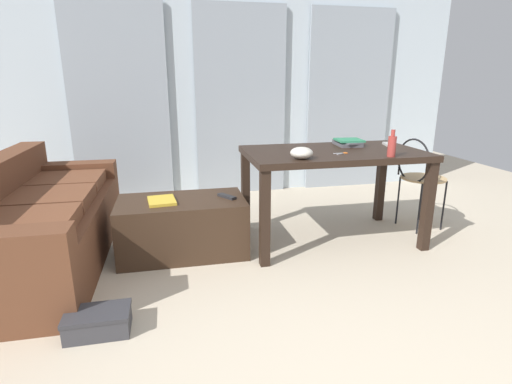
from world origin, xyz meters
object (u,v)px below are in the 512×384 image
object	(u,v)px
bottle_near	(392,146)
tv_remote_on_table	(388,145)
wire_chair	(418,172)
scissors	(343,153)
craft_table	(333,162)
magazine	(162,201)
tv_remote_primary	(227,196)
shoebox	(98,322)
bowl	(302,153)
coffee_table	(183,226)
couch	(39,223)
book_stack	(348,142)

from	to	relation	value
bottle_near	tv_remote_on_table	size ratio (longest dim) A/B	1.11
wire_chair	scissors	distance (m)	0.92
craft_table	magazine	distance (m)	1.40
tv_remote_primary	wire_chair	bearing A→B (deg)	-29.40
tv_remote_primary	shoebox	bearing A→B (deg)	-165.37
craft_table	bowl	size ratio (longest dim) A/B	8.59
tv_remote_on_table	tv_remote_primary	world-z (taller)	tv_remote_on_table
craft_table	magazine	xyz separation A→B (m)	(-1.38, -0.03, -0.23)
coffee_table	bowl	world-z (taller)	bowl
wire_chair	tv_remote_primary	world-z (taller)	wire_chair
couch	tv_remote_on_table	size ratio (longest dim) A/B	10.99
coffee_table	couch	bearing A→B (deg)	177.19
couch	scissors	distance (m)	2.34
tv_remote_primary	magazine	world-z (taller)	same
tv_remote_primary	book_stack	bearing A→B (deg)	-21.38
coffee_table	tv_remote_on_table	world-z (taller)	tv_remote_on_table
couch	coffee_table	xyz separation A→B (m)	(1.04, -0.05, -0.09)
wire_chair	book_stack	size ratio (longest dim) A/B	2.74
tv_remote_primary	bowl	bearing A→B (deg)	-59.22
craft_table	tv_remote_primary	distance (m)	0.91
tv_remote_on_table	scissors	world-z (taller)	tv_remote_on_table
craft_table	tv_remote_primary	bearing A→B (deg)	-178.36
coffee_table	wire_chair	distance (m)	2.13
bowl	shoebox	size ratio (longest dim) A/B	0.48
coffee_table	bottle_near	size ratio (longest dim) A/B	4.86
scissors	craft_table	bearing A→B (deg)	93.93
coffee_table	craft_table	xyz separation A→B (m)	(1.24, 0.00, 0.46)
bowl	magazine	world-z (taller)	bowl
book_stack	tv_remote_primary	xyz separation A→B (m)	(-1.11, -0.23, -0.35)
book_stack	tv_remote_on_table	size ratio (longest dim) A/B	1.68
craft_table	bottle_near	xyz separation A→B (m)	(0.31, -0.34, 0.18)
book_stack	scissors	world-z (taller)	book_stack
book_stack	tv_remote_primary	size ratio (longest dim) A/B	1.75
bottle_near	tv_remote_primary	xyz separation A→B (m)	(-1.20, 0.32, -0.41)
shoebox	couch	bearing A→B (deg)	118.12
couch	shoebox	world-z (taller)	couch
wire_chair	craft_table	bearing A→B (deg)	-173.97
craft_table	tv_remote_on_table	distance (m)	0.58
coffee_table	magazine	xyz separation A→B (m)	(-0.14, -0.03, 0.23)
scissors	bottle_near	bearing A→B (deg)	-33.01
craft_table	book_stack	world-z (taller)	book_stack
wire_chair	magazine	bearing A→B (deg)	-176.87
coffee_table	book_stack	bearing A→B (deg)	8.25
bottle_near	bowl	distance (m)	0.68
craft_table	scissors	size ratio (longest dim) A/B	11.94
craft_table	wire_chair	distance (m)	0.88
craft_table	scissors	bearing A→B (deg)	-86.07
craft_table	book_stack	bearing A→B (deg)	43.21
coffee_table	shoebox	size ratio (longest dim) A/B	2.85
wire_chair	tv_remote_primary	distance (m)	1.76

